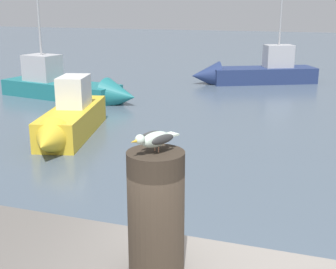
% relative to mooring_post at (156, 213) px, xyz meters
% --- Properties ---
extents(mooring_post, '(0.39, 0.39, 0.87)m').
position_rel_mooring_post_xyz_m(mooring_post, '(0.00, 0.00, 0.00)').
color(mooring_post, '#382D23').
rests_on(mooring_post, harbor_quay).
extents(seagull, '(0.22, 0.37, 0.14)m').
position_rel_mooring_post_xyz_m(seagull, '(-0.00, -0.01, 0.53)').
color(seagull, tan).
rests_on(seagull, mooring_post).
extents(boat_navy, '(5.77, 3.78, 4.30)m').
position_rel_mooring_post_xyz_m(boat_navy, '(-2.25, 18.74, -1.73)').
color(boat_navy, navy).
rests_on(boat_navy, ground_plane).
extents(boat_teal, '(6.10, 2.32, 4.12)m').
position_rel_mooring_post_xyz_m(boat_teal, '(-8.19, 12.78, -1.75)').
color(boat_teal, '#1E7075').
rests_on(boat_teal, ground_plane).
extents(boat_yellow, '(2.07, 4.58, 1.68)m').
position_rel_mooring_post_xyz_m(boat_yellow, '(-5.50, 8.01, -1.71)').
color(boat_yellow, yellow).
rests_on(boat_yellow, ground_plane).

